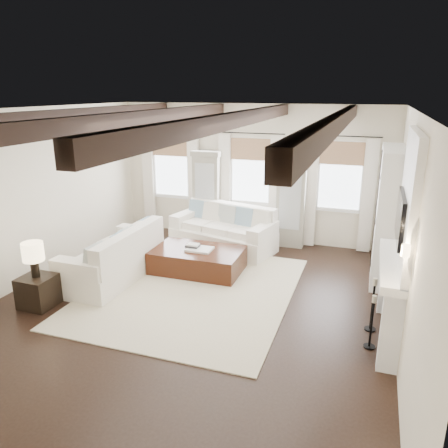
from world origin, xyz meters
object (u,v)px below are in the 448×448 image
(ottoman, at_px, (198,260))
(side_table_front, at_px, (38,291))
(sofa_left, at_px, (116,258))
(sofa_back, at_px, (225,231))
(side_table_back, at_px, (206,225))

(ottoman, height_order, side_table_front, side_table_front)
(sofa_left, height_order, ottoman, sofa_left)
(sofa_left, distance_m, ottoman, 1.58)
(ottoman, bearing_deg, sofa_back, 86.39)
(ottoman, distance_m, side_table_front, 2.98)
(side_table_front, relative_size, side_table_back, 0.95)
(sofa_back, distance_m, side_table_front, 4.21)
(side_table_front, bearing_deg, sofa_back, 60.87)
(ottoman, xyz_separation_m, side_table_front, (-1.97, -2.24, 0.04))
(side_table_front, distance_m, side_table_back, 4.57)
(ottoman, bearing_deg, side_table_back, 106.35)
(sofa_back, height_order, ottoman, sofa_back)
(sofa_back, distance_m, ottoman, 1.45)
(side_table_back, bearing_deg, side_table_front, -106.79)
(ottoman, distance_m, side_table_back, 2.24)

